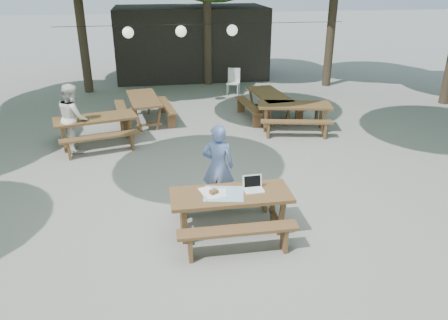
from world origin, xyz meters
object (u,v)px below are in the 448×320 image
main_picnic_table (231,212)px  second_person (73,117)px  plastic_chair (233,87)px  picnic_table_nw (97,131)px  woman (218,166)px

main_picnic_table → second_person: size_ratio=1.20×
second_person → plastic_chair: bearing=-65.7°
picnic_table_nw → second_person: (-0.48, -0.21, 0.45)m
woman → picnic_table_nw: bearing=-42.8°
plastic_chair → main_picnic_table: bearing=-81.6°
main_picnic_table → second_person: (-3.13, 4.34, 0.45)m
woman → plastic_chair: woman is taller
main_picnic_table → woman: 1.06m
second_person → plastic_chair: 6.71m
main_picnic_table → picnic_table_nw: 5.26m
main_picnic_table → picnic_table_nw: same height
main_picnic_table → second_person: 5.37m
main_picnic_table → picnic_table_nw: bearing=120.2°
picnic_table_nw → plastic_chair: plastic_chair is taller
main_picnic_table → woman: woman is taller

